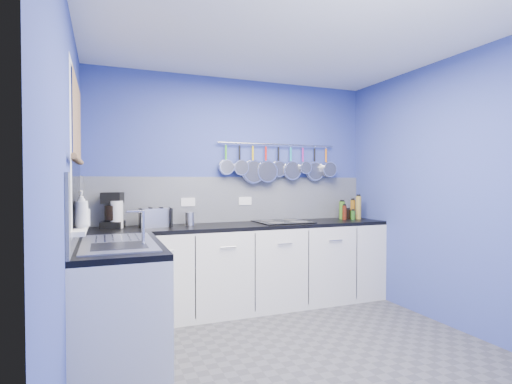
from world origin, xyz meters
TOP-DOWN VIEW (x-y plane):
  - floor at (0.00, 0.00)m, footprint 3.20×3.00m
  - ceiling at (0.00, 0.00)m, footprint 3.20×3.00m
  - wall_back at (0.00, 1.51)m, footprint 3.20×0.02m
  - wall_front at (0.00, -1.51)m, footprint 3.20×0.02m
  - wall_left at (-1.61, 0.00)m, footprint 0.02×3.00m
  - wall_right at (1.61, 0.00)m, footprint 0.02×3.00m
  - backsplash_back at (0.00, 1.49)m, footprint 3.20×0.02m
  - backsplash_left at (-1.59, 0.60)m, footprint 0.02×1.80m
  - cabinet_run_back at (0.00, 1.20)m, footprint 3.20×0.60m
  - worktop_back at (0.00, 1.20)m, footprint 3.20×0.60m
  - cabinet_run_left at (-1.30, 0.30)m, footprint 0.60×1.20m
  - worktop_left at (-1.30, 0.30)m, footprint 0.60×1.20m
  - window_frame at (-1.58, 0.30)m, footprint 0.01×1.00m
  - window_glass at (-1.57, 0.30)m, footprint 0.01×0.90m
  - bamboo_blind at (-1.56, 0.30)m, footprint 0.01×0.90m
  - window_sill at (-1.55, 0.30)m, footprint 0.10×0.98m
  - sink_unit at (-1.30, 0.30)m, footprint 0.50×0.95m
  - mixer_tap at (-1.14, 0.12)m, footprint 0.12×0.08m
  - socket_left at (-0.55, 1.48)m, footprint 0.15×0.01m
  - socket_right at (0.10, 1.48)m, footprint 0.15×0.01m
  - pot_rail at (0.50, 1.45)m, footprint 1.45×0.02m
  - soap_bottle_a at (-1.53, 0.03)m, footprint 0.09×0.09m
  - soap_bottle_b at (-1.53, 0.14)m, footprint 0.10×0.10m
  - paper_towel at (-1.28, 1.29)m, footprint 0.15×0.15m
  - coffee_maker at (-1.31, 1.34)m, footprint 0.25×0.26m
  - toaster at (-0.92, 1.26)m, footprint 0.32×0.24m
  - canister at (-0.57, 1.28)m, footprint 0.10×0.10m
  - hob at (0.45, 1.22)m, footprint 0.57×0.50m
  - pan_0 at (-0.13, 1.44)m, footprint 0.16×0.07m
  - pan_1 at (0.02, 1.44)m, footprint 0.17×0.10m
  - pan_2 at (0.18, 1.44)m, footprint 0.26×0.07m
  - pan_3 at (0.34, 1.44)m, footprint 0.25×0.08m
  - pan_4 at (0.50, 1.44)m, footprint 0.19×0.06m
  - pan_5 at (0.66, 1.44)m, footprint 0.22×0.07m
  - pan_6 at (0.82, 1.44)m, footprint 0.15×0.11m
  - pan_7 at (0.98, 1.44)m, footprint 0.23×0.05m
  - pan_8 at (1.14, 1.44)m, footprint 0.19×0.12m
  - condiment_0 at (1.45, 1.33)m, footprint 0.06×0.06m
  - condiment_1 at (1.36, 1.31)m, footprint 0.07×0.07m
  - condiment_2 at (1.28, 1.31)m, footprint 0.07×0.07m
  - condiment_3 at (1.46, 1.23)m, footprint 0.07×0.07m
  - condiment_4 at (1.36, 1.21)m, footprint 0.05×0.05m
  - condiment_5 at (1.26, 1.23)m, footprint 0.05×0.05m

SIDE VIEW (x-z plane):
  - floor at x=0.00m, z-range -0.02..0.00m
  - cabinet_run_back at x=0.00m, z-range 0.00..0.86m
  - cabinet_run_left at x=-1.30m, z-range 0.00..0.86m
  - worktop_back at x=0.00m, z-range 0.86..0.90m
  - worktop_left at x=-1.30m, z-range 0.86..0.90m
  - sink_unit at x=-1.30m, z-range 0.90..0.91m
  - hob at x=0.45m, z-range 0.90..0.91m
  - condiment_4 at x=1.36m, z-range 0.90..1.00m
  - condiment_1 at x=1.36m, z-range 0.90..1.01m
  - canister at x=-0.57m, z-range 0.90..1.04m
  - condiment_5 at x=1.26m, z-range 0.90..1.07m
  - toaster at x=-0.92m, z-range 0.90..1.09m
  - condiment_2 at x=1.28m, z-range 0.90..1.11m
  - condiment_0 at x=1.45m, z-range 0.90..1.12m
  - mixer_tap at x=-1.14m, z-range 0.90..1.16m
  - paper_towel at x=-1.28m, z-range 0.90..1.16m
  - window_sill at x=-1.55m, z-range 1.02..1.05m
  - condiment_3 at x=1.46m, z-range 0.90..1.18m
  - coffee_maker at x=-1.31m, z-range 0.90..1.24m
  - socket_left at x=-0.55m, z-range 1.09..1.18m
  - socket_right at x=0.10m, z-range 1.09..1.18m
  - soap_bottle_b at x=-1.53m, z-range 1.05..1.22m
  - backsplash_back at x=0.00m, z-range 0.90..1.40m
  - backsplash_left at x=-1.59m, z-range 0.90..1.40m
  - soap_bottle_a at x=-1.53m, z-range 1.05..1.29m
  - wall_back at x=0.00m, z-range 0.00..2.50m
  - wall_front at x=0.00m, z-range 0.00..2.50m
  - wall_left at x=-1.61m, z-range 0.00..2.50m
  - wall_right at x=1.61m, z-range 0.00..2.50m
  - window_glass at x=-1.57m, z-range 1.05..2.05m
  - window_frame at x=-1.58m, z-range 1.00..2.10m
  - pan_2 at x=0.18m, z-range 1.33..1.78m
  - pan_3 at x=0.34m, z-range 1.34..1.78m
  - pan_7 at x=0.98m, z-range 1.36..1.78m
  - pan_5 at x=0.66m, z-range 1.37..1.78m
  - pan_8 at x=1.14m, z-range 1.40..1.78m
  - pan_4 at x=0.50m, z-range 1.40..1.78m
  - pan_1 at x=0.02m, z-range 1.42..1.78m
  - pan_0 at x=-0.13m, z-range 1.43..1.78m
  - pan_6 at x=0.82m, z-range 1.44..1.78m
  - bamboo_blind at x=-1.56m, z-range 1.50..2.05m
  - pot_rail at x=0.50m, z-range 1.77..1.79m
  - ceiling at x=0.00m, z-range 2.50..2.52m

